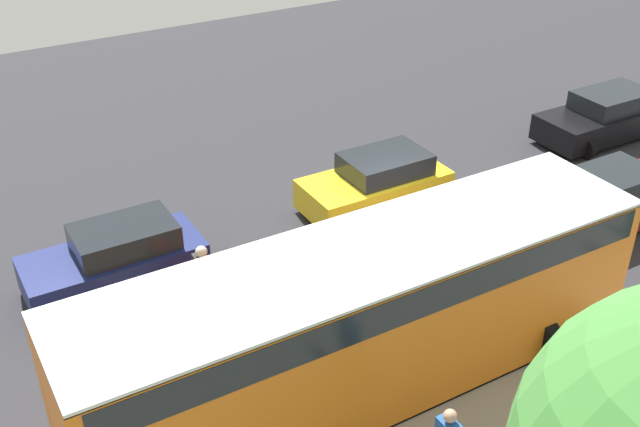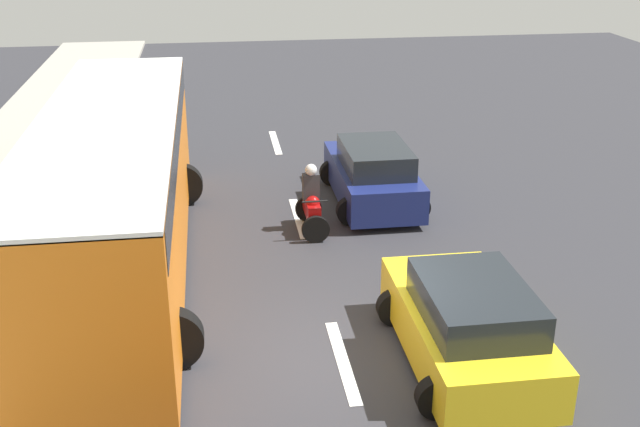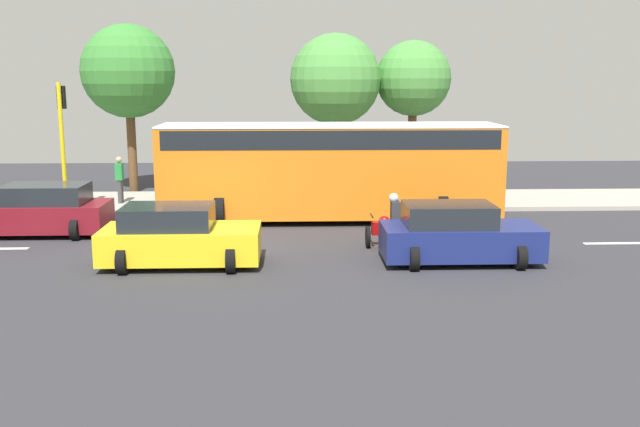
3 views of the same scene
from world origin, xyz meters
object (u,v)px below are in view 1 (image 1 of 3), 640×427
object	(u,v)px
car_yellow_cab	(377,184)
car_black	(604,117)
car_maroon	(612,198)
city_bus	(365,312)
car_dark_blue	(117,259)
motorcycle	(207,280)

from	to	relation	value
car_yellow_cab	car_black	size ratio (longest dim) A/B	0.92
car_maroon	city_bus	bearing A→B (deg)	-77.74
car_dark_blue	car_yellow_cab	xyz separation A→B (m)	(-0.02, 7.07, 0.00)
car_black	motorcycle	world-z (taller)	motorcycle
car_dark_blue	motorcycle	xyz separation A→B (m)	(1.67, 1.48, -0.07)
city_bus	car_dark_blue	bearing A→B (deg)	-152.10
car_yellow_cab	car_maroon	distance (m)	6.05
car_maroon	motorcycle	distance (m)	10.57
motorcycle	car_yellow_cab	bearing A→B (deg)	106.75
car_yellow_cab	city_bus	world-z (taller)	city_bus
car_yellow_cab	car_maroon	bearing A→B (deg)	52.18
car_dark_blue	car_black	bearing A→B (deg)	90.26
car_black	motorcycle	distance (m)	14.34
city_bus	motorcycle	bearing A→B (deg)	-159.28
car_yellow_cab	motorcycle	distance (m)	5.84
car_dark_blue	car_maroon	size ratio (longest dim) A/B	0.93
motorcycle	car_black	bearing A→B (deg)	96.96
car_maroon	city_bus	xyz separation A→B (m)	(1.93, -8.88, 1.13)
car_yellow_cab	car_black	distance (m)	8.64
car_maroon	car_yellow_cab	bearing A→B (deg)	-127.82
car_yellow_cab	car_black	xyz separation A→B (m)	(-0.06, 8.64, 0.00)
car_maroon	city_bus	size ratio (longest dim) A/B	0.39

